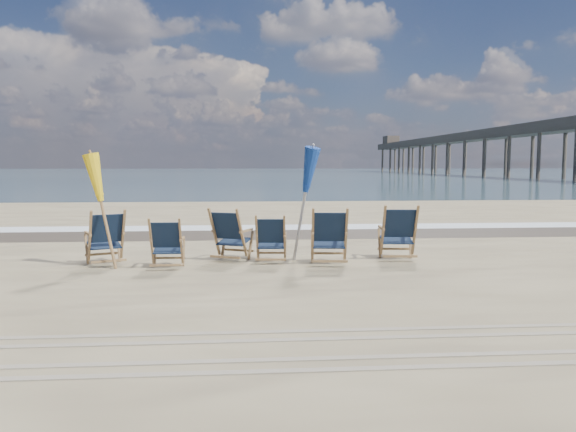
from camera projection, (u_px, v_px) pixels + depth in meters
name	position (u px, v px, depth m)	size (l,w,h in m)	color
ocean	(247.00, 172.00, 135.55)	(400.00, 400.00, 0.00)	#3D5865
surf_foam	(272.00, 227.00, 16.73)	(200.00, 1.40, 0.01)	silver
wet_sand_strip	(275.00, 233.00, 15.24)	(200.00, 2.60, 0.00)	#42362A
tire_tracks	(327.00, 348.00, 5.71)	(80.00, 1.30, 0.01)	gray
beach_chair_0	(123.00, 236.00, 10.48)	(0.68, 0.76, 1.06)	#111D33
beach_chair_1	(181.00, 243.00, 10.00)	(0.60, 0.68, 0.94)	#111D33
beach_chair_2	(242.00, 235.00, 10.70)	(0.67, 0.76, 1.05)	#111D33
beach_chair_3	(285.00, 239.00, 10.58)	(0.60, 0.68, 0.94)	#111D33
beach_chair_4	(346.00, 237.00, 10.31)	(0.70, 0.79, 1.10)	#111D33
beach_chair_5	(415.00, 233.00, 10.86)	(0.71, 0.80, 1.11)	#111D33
umbrella_yellow	(103.00, 182.00, 9.98)	(0.30, 0.30, 2.07)	olive
umbrella_blue	(302.00, 173.00, 10.63)	(0.30, 0.30, 2.23)	#A5A5AD
fishing_pier	(501.00, 146.00, 84.51)	(4.40, 140.00, 9.30)	#50443A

